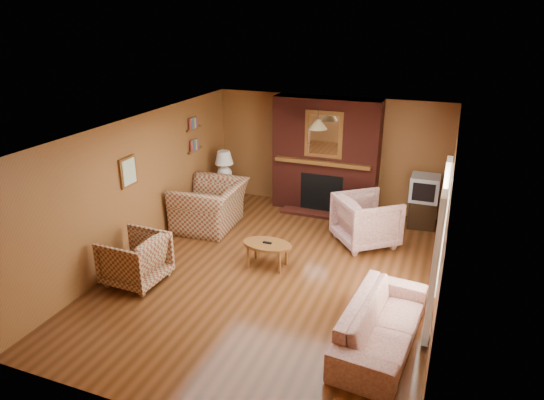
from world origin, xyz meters
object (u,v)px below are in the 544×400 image
at_px(floral_armchair, 366,220).
at_px(tv_stand, 422,213).
at_px(plaid_armchair, 135,259).
at_px(floral_sofa, 382,323).
at_px(table_lamp, 224,164).
at_px(plaid_loveseat, 210,205).
at_px(side_table, 225,193).
at_px(crt_tv, 425,188).
at_px(coffee_table, 267,246).
at_px(fireplace, 326,156).

distance_m(floral_armchair, tv_stand, 1.48).
xyz_separation_m(plaid_armchair, floral_sofa, (3.85, -0.17, -0.10)).
bearing_deg(table_lamp, plaid_armchair, -87.53).
bearing_deg(plaid_loveseat, side_table, -171.54).
xyz_separation_m(floral_armchair, crt_tv, (0.89, 1.16, 0.35)).
bearing_deg(side_table, floral_armchair, -14.09).
height_order(floral_sofa, floral_armchair, floral_armchair).
height_order(table_lamp, crt_tv, table_lamp).
height_order(floral_sofa, coffee_table, floral_sofa).
bearing_deg(plaid_loveseat, coffee_table, 52.37).
height_order(plaid_armchair, table_lamp, table_lamp).
relative_size(plaid_loveseat, plaid_armchair, 1.57).
bearing_deg(tv_stand, coffee_table, -136.35).
bearing_deg(plaid_armchair, coffee_table, 127.11).
relative_size(plaid_loveseat, table_lamp, 2.10).
bearing_deg(plaid_armchair, crt_tv, 136.08).
height_order(fireplace, floral_sofa, fireplace).
xyz_separation_m(floral_sofa, crt_tv, (0.15, 3.99, 0.51)).
xyz_separation_m(plaid_loveseat, side_table, (-0.25, 1.16, -0.16)).
distance_m(plaid_armchair, crt_tv, 5.55).
xyz_separation_m(plaid_loveseat, crt_tv, (3.90, 1.51, 0.36)).
relative_size(floral_sofa, table_lamp, 3.13).
bearing_deg(crt_tv, table_lamp, -175.26).
relative_size(plaid_armchair, floral_armchair, 0.86).
height_order(floral_armchair, tv_stand, floral_armchair).
bearing_deg(side_table, plaid_armchair, -87.53).
distance_m(plaid_armchair, tv_stand, 5.54).
height_order(plaid_armchair, floral_sofa, plaid_armchair).
bearing_deg(tv_stand, plaid_loveseat, -164.39).
relative_size(plaid_armchair, side_table, 1.54).
xyz_separation_m(plaid_armchair, table_lamp, (-0.15, 3.47, 0.54)).
height_order(floral_sofa, crt_tv, crt_tv).
bearing_deg(coffee_table, crt_tv, 49.17).
distance_m(plaid_loveseat, plaid_armchair, 2.32).
bearing_deg(tv_stand, table_lamp, 179.24).
relative_size(fireplace, table_lamp, 3.66).
bearing_deg(tv_stand, plaid_armchair, -141.87).
relative_size(floral_armchair, side_table, 1.79).
relative_size(plaid_armchair, coffee_table, 1.05).
bearing_deg(fireplace, table_lamp, -165.71).
relative_size(coffee_table, crt_tv, 1.54).
bearing_deg(plaid_loveseat, table_lamp, -171.54).
bearing_deg(coffee_table, floral_sofa, -33.17).
height_order(floral_armchair, crt_tv, crt_tv).
bearing_deg(floral_sofa, coffee_table, 62.11).
bearing_deg(plaid_armchair, fireplace, 156.47).
bearing_deg(floral_armchair, table_lamp, 37.06).
bearing_deg(plaid_armchair, table_lamp, -175.12).
distance_m(fireplace, tv_stand, 2.25).
bearing_deg(coffee_table, fireplace, 85.77).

